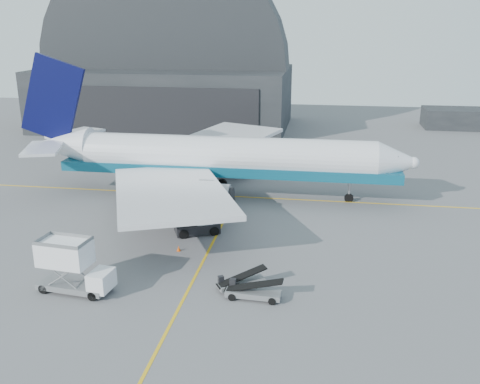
% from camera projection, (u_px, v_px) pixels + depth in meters
% --- Properties ---
extents(ground, '(200.00, 200.00, 0.00)m').
position_uv_depth(ground, '(201.00, 265.00, 48.62)').
color(ground, '#565659').
rests_on(ground, ground).
extents(taxi_lines, '(80.00, 42.12, 0.02)m').
position_uv_depth(taxi_lines, '(226.00, 217.00, 60.53)').
color(taxi_lines, gold).
rests_on(taxi_lines, ground).
extents(hangar, '(50.00, 28.30, 28.00)m').
position_uv_depth(hangar, '(166.00, 80.00, 110.05)').
color(hangar, black).
rests_on(hangar, ground).
extents(distant_bldg_a, '(14.00, 8.00, 4.00)m').
position_uv_depth(distant_bldg_a, '(457.00, 128.00, 110.77)').
color(distant_bldg_a, black).
rests_on(distant_bldg_a, ground).
extents(airliner, '(50.09, 48.57, 17.58)m').
position_uv_depth(airliner, '(212.00, 157.00, 66.60)').
color(airliner, white).
rests_on(airliner, ground).
extents(catering_truck, '(6.46, 3.01, 4.29)m').
position_uv_depth(catering_truck, '(72.00, 267.00, 43.22)').
color(catering_truck, slate).
rests_on(catering_truck, ground).
extents(pushback_tug, '(5.14, 4.12, 2.09)m').
position_uv_depth(pushback_tug, '(198.00, 225.00, 55.75)').
color(pushback_tug, black).
rests_on(pushback_tug, ground).
extents(belt_loader_a, '(4.16, 3.21, 1.63)m').
position_uv_depth(belt_loader_a, '(241.00, 282.00, 44.22)').
color(belt_loader_a, slate).
rests_on(belt_loader_a, ground).
extents(belt_loader_b, '(4.74, 1.84, 1.79)m').
position_uv_depth(belt_loader_b, '(253.00, 292.00, 42.58)').
color(belt_loader_b, slate).
rests_on(belt_loader_b, ground).
extents(traffic_cone, '(0.36, 0.36, 0.52)m').
position_uv_depth(traffic_cone, '(179.00, 248.00, 51.44)').
color(traffic_cone, '#DE4B07').
rests_on(traffic_cone, ground).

